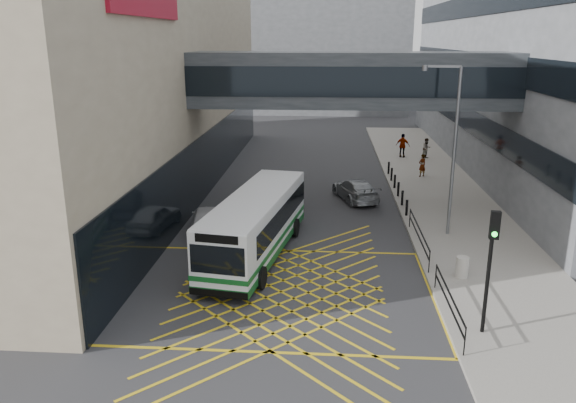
% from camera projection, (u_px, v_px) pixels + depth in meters
% --- Properties ---
extents(ground, '(120.00, 120.00, 0.00)m').
position_uv_depth(ground, '(281.00, 292.00, 22.43)').
color(ground, '#333335').
extents(building_whsmith, '(24.17, 42.00, 16.00)m').
position_uv_depth(building_whsmith, '(27.00, 66.00, 36.71)').
color(building_whsmith, tan).
rests_on(building_whsmith, ground).
extents(building_far, '(28.00, 16.00, 18.00)m').
position_uv_depth(building_far, '(302.00, 43.00, 77.46)').
color(building_far, slate).
rests_on(building_far, ground).
extents(skybridge, '(20.00, 4.10, 3.00)m').
position_uv_depth(skybridge, '(351.00, 79.00, 31.60)').
color(skybridge, '#353A3F').
rests_on(skybridge, ground).
extents(pavement, '(6.00, 54.00, 0.16)m').
position_uv_depth(pavement, '(439.00, 194.00, 36.16)').
color(pavement, gray).
rests_on(pavement, ground).
extents(box_junction, '(12.00, 9.00, 0.01)m').
position_uv_depth(box_junction, '(281.00, 292.00, 22.43)').
color(box_junction, gold).
rests_on(box_junction, ground).
extents(bus, '(4.00, 10.61, 2.91)m').
position_uv_depth(bus, '(257.00, 223.00, 25.82)').
color(bus, white).
rests_on(bus, ground).
extents(car_white, '(2.46, 4.51, 1.36)m').
position_uv_depth(car_white, '(207.00, 218.00, 29.45)').
color(car_white, silver).
rests_on(car_white, ground).
extents(car_dark, '(2.66, 4.94, 1.47)m').
position_uv_depth(car_dark, '(260.00, 205.00, 31.46)').
color(car_dark, black).
rests_on(car_dark, ground).
extents(car_silver, '(3.22, 4.91, 1.41)m').
position_uv_depth(car_silver, '(355.00, 189.00, 34.93)').
color(car_silver, gray).
rests_on(car_silver, ground).
extents(traffic_light, '(0.33, 0.51, 4.37)m').
position_uv_depth(traffic_light, '(491.00, 255.00, 18.18)').
color(traffic_light, black).
rests_on(traffic_light, pavement).
extents(street_lamp, '(1.90, 0.54, 8.35)m').
position_uv_depth(street_lamp, '(451.00, 141.00, 27.32)').
color(street_lamp, slate).
rests_on(street_lamp, pavement).
extents(litter_bin, '(0.52, 0.52, 0.90)m').
position_uv_depth(litter_bin, '(462.00, 267.00, 23.29)').
color(litter_bin, '#ADA89E').
rests_on(litter_bin, pavement).
extents(kerb_railings, '(0.05, 12.54, 1.00)m').
position_uv_depth(kerb_railings, '(431.00, 259.00, 23.47)').
color(kerb_railings, black).
rests_on(kerb_railings, pavement).
extents(bollards, '(0.14, 10.14, 0.90)m').
position_uv_depth(bollards, '(397.00, 185.00, 36.19)').
color(bollards, black).
rests_on(bollards, pavement).
extents(pedestrian_a, '(0.79, 0.74, 1.62)m').
position_uv_depth(pedestrian_a, '(422.00, 165.00, 40.11)').
color(pedestrian_a, gray).
rests_on(pedestrian_a, pavement).
extents(pedestrian_b, '(0.93, 0.77, 1.66)m').
position_uv_depth(pedestrian_b, '(427.00, 148.00, 46.14)').
color(pedestrian_b, gray).
rests_on(pedestrian_b, pavement).
extents(pedestrian_c, '(1.28, 0.94, 1.96)m').
position_uv_depth(pedestrian_c, '(403.00, 146.00, 46.53)').
color(pedestrian_c, gray).
rests_on(pedestrian_c, pavement).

